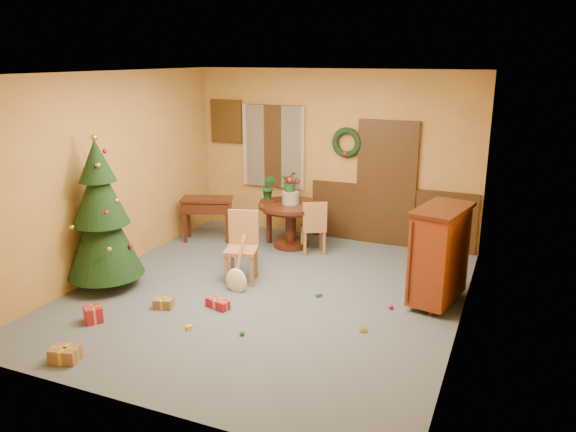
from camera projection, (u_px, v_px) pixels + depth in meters
The scene contains 21 objects.
room_envelope at pixel (344, 176), 9.60m from camera, with size 5.50×5.50×5.50m.
dining_table at pixel (291, 217), 9.33m from camera, with size 1.08×1.08×0.74m.
urn at pixel (291, 198), 9.24m from camera, with size 0.28×0.28×0.21m, color slate.
centerpiece_plant at pixel (291, 181), 9.17m from camera, with size 0.32×0.27×0.35m, color #1E4C23.
chair_near at pixel (242, 244), 7.95m from camera, with size 0.53×0.53×1.00m.
chair_far at pixel (314, 225), 9.01m from camera, with size 0.52×0.52×0.89m.
guitar at pixel (236, 266), 7.57m from camera, with size 0.32×0.15×0.74m, color beige, non-canonical shape.
plant_stand at pixel (269, 216), 9.54m from camera, with size 0.30×0.30×0.77m.
stand_plant at pixel (269, 187), 9.40m from camera, with size 0.23×0.18×0.42m, color #19471E.
christmas_tree at pixel (101, 217), 7.55m from camera, with size 1.03×1.03×2.13m.
writing_desk at pixel (207, 208), 9.65m from camera, with size 0.95×0.69×0.76m.
sideboard at pixel (439, 253), 7.12m from camera, with size 0.72×1.09×1.29m.
gift_a at pixel (65, 354), 5.90m from camera, with size 0.33×0.27×0.16m.
gift_b at pixel (93, 314), 6.76m from camera, with size 0.27×0.27×0.20m.
gift_c at pixel (163, 303), 7.15m from camera, with size 0.27×0.22×0.13m.
gift_d at pixel (218, 304), 7.15m from camera, with size 0.35×0.22×0.12m.
toy_a at pixel (319, 295), 7.48m from camera, with size 0.08×0.05×0.05m, color #2659A7.
toy_b at pixel (242, 333), 6.45m from camera, with size 0.06×0.06×0.06m, color #227F2D.
toy_c at pixel (189, 328), 6.59m from camera, with size 0.08×0.05×0.05m, color gold.
toy_d at pixel (391, 307), 7.12m from camera, with size 0.06×0.06×0.06m, color red.
toy_e at pixel (363, 330), 6.53m from camera, with size 0.08×0.05×0.05m, color gold.
Camera 1 is at (2.99, -6.34, 3.10)m, focal length 35.00 mm.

